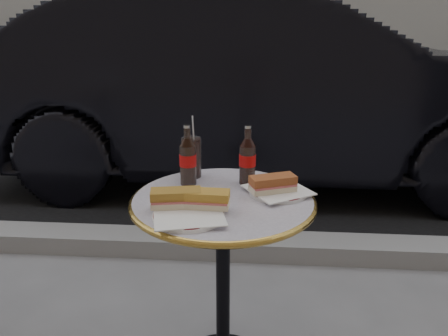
# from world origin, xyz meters

# --- Properties ---
(asphalt_road) EXTENTS (40.00, 8.00, 0.00)m
(asphalt_road) POSITION_xyz_m (0.00, 5.00, 0.00)
(asphalt_road) COLOR black
(asphalt_road) RESTS_ON ground
(curb) EXTENTS (40.00, 0.20, 0.12)m
(curb) POSITION_xyz_m (0.00, 0.90, 0.05)
(curb) COLOR gray
(curb) RESTS_ON ground
(bistro_table) EXTENTS (0.62, 0.62, 0.73)m
(bistro_table) POSITION_xyz_m (0.00, 0.00, 0.37)
(bistro_table) COLOR #BAB2C4
(bistro_table) RESTS_ON ground
(plate_left) EXTENTS (0.23, 0.23, 0.01)m
(plate_left) POSITION_xyz_m (-0.09, -0.16, 0.74)
(plate_left) COLOR white
(plate_left) RESTS_ON bistro_table
(plate_right) EXTENTS (0.26, 0.26, 0.01)m
(plate_right) POSITION_xyz_m (0.18, 0.05, 0.74)
(plate_right) COLOR silver
(plate_right) RESTS_ON bistro_table
(sandwich_left_a) EXTENTS (0.16, 0.10, 0.05)m
(sandwich_left_a) POSITION_xyz_m (-0.14, -0.11, 0.77)
(sandwich_left_a) COLOR olive
(sandwich_left_a) RESTS_ON plate_left
(sandwich_left_b) EXTENTS (0.15, 0.08, 0.05)m
(sandwich_left_b) POSITION_xyz_m (-0.05, -0.11, 0.77)
(sandwich_left_b) COLOR #B5822E
(sandwich_left_b) RESTS_ON plate_left
(sandwich_right) EXTENTS (0.17, 0.12, 0.05)m
(sandwich_right) POSITION_xyz_m (0.17, 0.04, 0.77)
(sandwich_right) COLOR brown
(sandwich_right) RESTS_ON plate_right
(cola_bottle_left) EXTENTS (0.08, 0.08, 0.22)m
(cola_bottle_left) POSITION_xyz_m (-0.13, 0.12, 0.84)
(cola_bottle_left) COLOR black
(cola_bottle_left) RESTS_ON bistro_table
(cola_bottle_right) EXTENTS (0.08, 0.08, 0.22)m
(cola_bottle_right) POSITION_xyz_m (0.08, 0.14, 0.84)
(cola_bottle_right) COLOR black
(cola_bottle_right) RESTS_ON bistro_table
(cola_glass) EXTENTS (0.10, 0.10, 0.15)m
(cola_glass) POSITION_xyz_m (-0.13, 0.20, 0.81)
(cola_glass) COLOR black
(cola_glass) RESTS_ON bistro_table
(parked_car) EXTENTS (1.63, 4.68, 1.54)m
(parked_car) POSITION_xyz_m (0.16, 2.23, 0.77)
(parked_car) COLOR black
(parked_car) RESTS_ON ground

